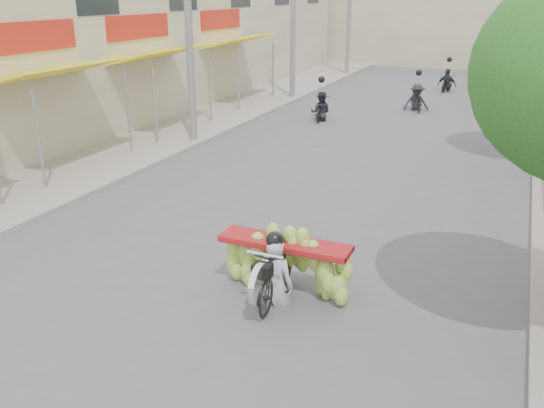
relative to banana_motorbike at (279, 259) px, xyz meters
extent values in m
cube|color=gray|center=(-8.18, 11.41, -0.64)|extent=(4.00, 60.00, 0.12)
cube|color=#B4AD8F|center=(-13.18, 10.41, 2.30)|extent=(8.00, 40.00, 6.00)
cube|color=yellow|center=(-8.30, 4.41, 2.05)|extent=(1.77, 4.00, 0.53)
cylinder|color=slate|center=(-7.48, 2.61, 0.58)|extent=(0.08, 0.08, 2.55)
cylinder|color=slate|center=(-7.48, 6.21, 0.58)|extent=(0.08, 0.08, 2.55)
cube|color=#AF2017|center=(-9.18, 4.41, 2.90)|extent=(0.10, 3.50, 0.80)
cube|color=yellow|center=(-8.30, 9.41, 2.05)|extent=(1.77, 4.00, 0.53)
cylinder|color=slate|center=(-7.48, 7.61, 0.58)|extent=(0.08, 0.08, 2.55)
cylinder|color=slate|center=(-7.48, 11.21, 0.58)|extent=(0.08, 0.08, 2.55)
cube|color=#AF2017|center=(-9.18, 9.41, 2.90)|extent=(0.10, 3.50, 0.80)
cube|color=yellow|center=(-8.30, 15.41, 2.05)|extent=(1.77, 4.00, 0.53)
cylinder|color=slate|center=(-7.48, 13.61, 0.58)|extent=(0.08, 0.08, 2.55)
cylinder|color=slate|center=(-7.48, 17.21, 0.58)|extent=(0.08, 0.08, 2.55)
cube|color=#AF2017|center=(-9.18, 15.41, 2.90)|extent=(0.10, 3.50, 0.80)
cube|color=#B4AD8F|center=(-1.18, 34.41, 2.80)|extent=(20.00, 6.00, 7.00)
cylinder|color=slate|center=(-6.58, 8.41, 3.30)|extent=(0.24, 0.24, 8.00)
cylinder|color=slate|center=(-6.58, 17.41, 3.30)|extent=(0.24, 0.24, 8.00)
cylinder|color=slate|center=(-6.58, 26.41, 3.30)|extent=(0.24, 0.24, 8.00)
imported|color=black|center=(0.00, -0.12, -0.19)|extent=(0.63, 1.77, 1.02)
cylinder|color=silver|center=(0.00, -0.77, -0.08)|extent=(0.10, 0.66, 0.66)
cube|color=black|center=(0.00, -0.67, 0.10)|extent=(0.28, 0.22, 0.22)
cylinder|color=silver|center=(0.00, -0.57, 0.32)|extent=(0.60, 0.05, 0.05)
cube|color=maroon|center=(0.00, 0.23, 0.18)|extent=(2.20, 0.55, 0.10)
imported|color=silver|center=(0.00, -0.17, 0.44)|extent=(0.61, 0.45, 1.69)
sphere|color=black|center=(0.00, -0.20, 1.26)|extent=(0.28, 0.28, 0.28)
imported|color=black|center=(-3.84, 13.42, -0.25)|extent=(0.86, 1.66, 0.89)
imported|color=#25262C|center=(-3.84, 13.42, 0.43)|extent=(0.86, 0.62, 1.65)
sphere|color=black|center=(-3.84, 13.42, 0.88)|extent=(0.26, 0.26, 0.26)
imported|color=black|center=(-0.76, 16.89, -0.18)|extent=(1.17, 1.84, 1.05)
imported|color=#25262C|center=(-0.76, 16.89, 0.43)|extent=(1.19, 0.92, 1.65)
sphere|color=black|center=(-0.76, 16.89, 0.88)|extent=(0.26, 0.26, 0.26)
imported|color=black|center=(-0.22, 22.43, -0.30)|extent=(0.75, 1.48, 0.79)
imported|color=#25262C|center=(-0.22, 22.43, 0.43)|extent=(1.04, 0.70, 1.65)
sphere|color=black|center=(-0.22, 22.43, 0.88)|extent=(0.26, 0.26, 0.26)
camera|label=1|loc=(3.21, -7.77, 4.07)|focal=38.00mm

